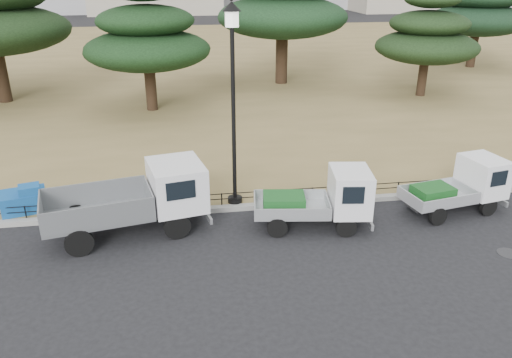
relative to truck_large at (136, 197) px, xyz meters
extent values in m
plane|color=black|center=(3.57, -1.65, -1.10)|extent=(220.00, 220.00, 0.00)
cube|color=olive|center=(3.57, 28.95, -1.03)|extent=(120.00, 56.00, 0.15)
cube|color=gray|center=(3.57, 0.95, -1.02)|extent=(120.00, 0.25, 0.16)
cylinder|color=black|center=(1.14, -0.62, -0.71)|extent=(0.79, 0.31, 0.77)
cylinder|color=black|center=(0.80, 1.02, -0.71)|extent=(0.79, 0.31, 0.77)
cylinder|color=black|center=(-1.47, -1.16, -0.71)|extent=(0.79, 0.31, 0.77)
cylinder|color=black|center=(-1.82, 0.48, -0.71)|extent=(0.79, 0.31, 0.77)
cube|color=#2D2D30|center=(-0.30, -0.06, -0.51)|extent=(4.41, 1.78, 0.14)
cube|color=gray|center=(-1.06, -0.22, -0.07)|extent=(3.28, 2.27, 0.75)
cube|color=silver|center=(1.19, 0.25, 0.22)|extent=(1.84, 2.10, 1.32)
cylinder|color=black|center=(5.96, -1.26, -0.80)|extent=(0.61, 0.24, 0.60)
cylinder|color=black|center=(6.15, 0.05, -0.80)|extent=(0.61, 0.24, 0.60)
cylinder|color=black|center=(3.99, -0.98, -0.80)|extent=(0.61, 0.24, 0.60)
cylinder|color=black|center=(4.17, 0.33, -0.80)|extent=(0.61, 0.24, 0.60)
cube|color=#2D2D30|center=(5.10, -0.47, -0.66)|extent=(3.29, 1.18, 0.14)
cube|color=#A4A7AB|center=(4.52, -0.39, -0.39)|extent=(2.39, 1.65, 0.40)
cube|color=silver|center=(6.22, -0.63, 0.05)|extent=(1.31, 1.62, 1.28)
cube|color=#18551F|center=(4.30, -0.36, -0.29)|extent=(1.33, 1.05, 0.44)
cylinder|color=black|center=(10.80, -0.65, -0.82)|extent=(0.59, 0.25, 0.57)
cylinder|color=black|center=(10.57, 0.57, -0.82)|extent=(0.59, 0.25, 0.57)
cylinder|color=black|center=(8.93, -1.00, -0.82)|extent=(0.59, 0.25, 0.57)
cylinder|color=black|center=(8.70, 0.23, -0.82)|extent=(0.59, 0.25, 0.57)
cube|color=#2D2D30|center=(9.78, -0.21, -0.68)|extent=(3.15, 1.25, 0.13)
cube|color=#B9BAC1|center=(9.23, -0.31, -0.43)|extent=(2.31, 1.66, 0.38)
cube|color=white|center=(10.84, -0.01, -0.01)|extent=(1.30, 1.58, 1.21)
cube|color=#17521D|center=(9.02, -0.35, -0.33)|extent=(1.30, 1.04, 0.42)
cylinder|color=black|center=(3.02, 1.25, -0.87)|extent=(0.47, 0.47, 0.17)
cylinder|color=black|center=(3.02, 1.25, 1.89)|extent=(0.13, 0.13, 5.34)
cylinder|color=white|center=(3.02, 1.25, 4.77)|extent=(0.43, 0.43, 0.43)
cone|color=black|center=(3.02, 1.25, 5.12)|extent=(0.56, 0.56, 0.27)
cylinder|color=black|center=(3.57, 1.10, -0.75)|extent=(38.00, 0.03, 0.03)
cylinder|color=black|center=(3.57, 1.10, -0.57)|extent=(38.00, 0.03, 0.03)
cylinder|color=black|center=(3.57, 1.10, -0.75)|extent=(0.04, 0.04, 0.40)
cube|color=#1555A2|center=(-3.60, 1.68, -0.64)|extent=(1.52, 1.28, 0.61)
cube|color=#1555A2|center=(-3.34, 1.55, -0.20)|extent=(0.73, 0.67, 0.26)
cylinder|color=#2D2D30|center=(10.07, -2.85, -1.10)|extent=(0.60, 0.60, 0.01)
cylinder|color=black|center=(-8.44, 16.59, 0.67)|extent=(0.73, 0.73, 3.24)
cylinder|color=black|center=(-0.06, 13.46, 0.34)|extent=(0.58, 0.58, 2.58)
ellipsoid|color=black|center=(-0.06, 13.46, 2.21)|extent=(6.51, 6.51, 2.08)
ellipsoid|color=black|center=(-0.06, 13.46, 3.66)|extent=(4.97, 4.97, 1.59)
cylinder|color=black|center=(8.19, 19.08, 0.77)|extent=(0.77, 0.77, 3.44)
ellipsoid|color=black|center=(8.19, 19.08, 3.26)|extent=(8.27, 8.27, 2.65)
cylinder|color=black|center=(15.75, 14.30, 0.21)|extent=(0.52, 0.52, 2.33)
ellipsoid|color=black|center=(15.75, 14.30, 1.90)|extent=(5.91, 5.91, 1.89)
ellipsoid|color=black|center=(15.75, 14.30, 3.21)|extent=(4.51, 4.51, 1.44)
cylinder|color=black|center=(23.87, 22.61, 0.47)|extent=(0.64, 0.64, 2.84)
ellipsoid|color=black|center=(23.87, 22.61, 2.52)|extent=(7.25, 7.25, 2.32)
camera|label=1|loc=(1.42, -13.42, 6.09)|focal=35.00mm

